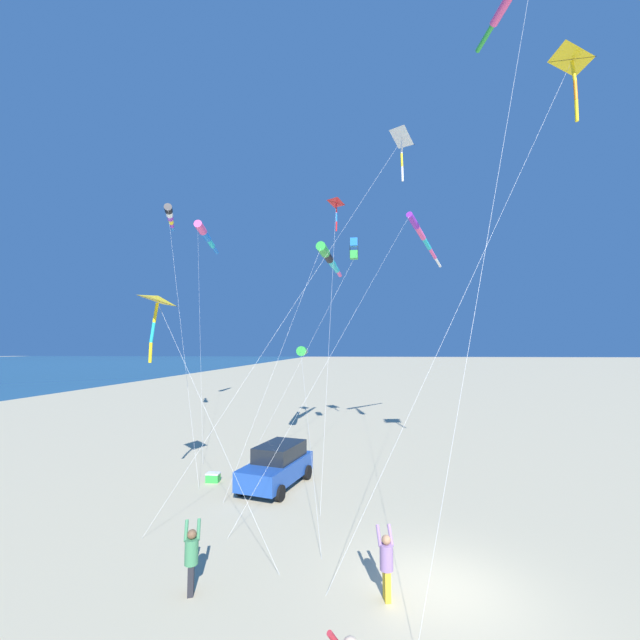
{
  "coord_description": "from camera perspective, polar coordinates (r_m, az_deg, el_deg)",
  "views": [
    {
      "loc": [
        2.1,
        11.05,
        6.28
      ],
      "look_at": [
        4.37,
        -11.05,
        7.91
      ],
      "focal_mm": 22.01,
      "sensor_mm": 36.0,
      "label": 1
    }
  ],
  "objects": [
    {
      "name": "kite_delta_checkered_midright",
      "position": [
        25.12,
        2.41,
        16.61
      ],
      "size": [
        1.12,
        9.07,
        15.5
      ],
      "color": "red",
      "rests_on": "ground_plane"
    },
    {
      "name": "kite_box_blue_topmost",
      "position": [
        24.1,
        4.93,
        10.24
      ],
      "size": [
        5.93,
        3.32,
        12.93
      ],
      "color": "blue",
      "rests_on": "ground_plane"
    },
    {
      "name": "parked_car",
      "position": [
        19.29,
        -6.22,
        -20.21
      ],
      "size": [
        2.93,
        4.63,
        1.85
      ],
      "color": "#1E479E",
      "rests_on": "ground_plane"
    },
    {
      "name": "kite_windsock_rainbow_low_near",
      "position": [
        42.02,
        -16.35,
        11.78
      ],
      "size": [
        7.4,
        20.5,
        18.56
      ],
      "color": "#EF4C93",
      "rests_on": "ground_plane"
    },
    {
      "name": "kite_windsock_purple_drifting",
      "position": [
        31.81,
        -21.0,
        13.94
      ],
      "size": [
        7.81,
        12.16,
        16.46
      ],
      "color": "black",
      "rests_on": "ground_plane"
    },
    {
      "name": "person_child_grey_jacket",
      "position": [
        11.71,
        9.63,
        -31.26
      ],
      "size": [
        0.46,
        0.57,
        1.73
      ],
      "color": "gold",
      "rests_on": "ground_plane"
    },
    {
      "name": "kite_windsock_magenta_far_left",
      "position": [
        24.5,
        1.29,
        8.94
      ],
      "size": [
        4.33,
        12.29,
        12.27
      ],
      "color": "green",
      "rests_on": "ground_plane"
    },
    {
      "name": "kite_windsock_striped_overhead",
      "position": [
        27.86,
        14.6,
        11.74
      ],
      "size": [
        10.78,
        17.88,
        14.74
      ],
      "color": "purple",
      "rests_on": "ground_plane"
    },
    {
      "name": "kite_delta_black_fish_shape",
      "position": [
        24.4,
        11.99,
        24.43
      ],
      "size": [
        10.36,
        9.38,
        18.48
      ],
      "color": "white",
      "rests_on": "ground_plane"
    },
    {
      "name": "ground_plane",
      "position": [
        12.88,
        17.37,
        -33.2
      ],
      "size": [
        600.0,
        600.0,
        0.0
      ],
      "primitive_type": "plane",
      "color": "#C6B58C"
    },
    {
      "name": "person_child_green_jacket",
      "position": [
        12.25,
        -18.18,
        -29.74
      ],
      "size": [
        0.52,
        0.61,
        1.77
      ],
      "color": "#232328",
      "rests_on": "ground_plane"
    },
    {
      "name": "kite_windsock_orange_high_right",
      "position": [
        27.95,
        -2.43,
        -4.56
      ],
      "size": [
        3.29,
        19.64,
        6.45
      ],
      "color": "green",
      "rests_on": "ground_plane"
    },
    {
      "name": "kite_delta_small_distant",
      "position": [
        19.74,
        32.85,
        29.23
      ],
      "size": [
        9.79,
        5.25,
        17.36
      ],
      "color": "yellow",
      "rests_on": "ground_plane"
    },
    {
      "name": "cooler_box",
      "position": [
        20.59,
        -15.29,
        -21.2
      ],
      "size": [
        0.62,
        0.42,
        0.42
      ],
      "color": "green",
      "rests_on": "ground_plane"
    },
    {
      "name": "kite_delta_long_streamer_left",
      "position": [
        17.42,
        -22.51,
        2.56
      ],
      "size": [
        6.83,
        5.09,
        8.61
      ],
      "color": "yellow",
      "rests_on": "ground_plane"
    }
  ]
}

